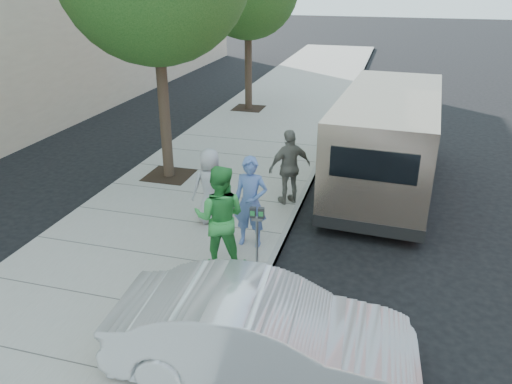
{
  "coord_description": "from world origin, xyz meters",
  "views": [
    {
      "loc": [
        3.38,
        -9.07,
        5.2
      ],
      "look_at": [
        0.86,
        -0.12,
        1.1
      ],
      "focal_mm": 35.0,
      "sensor_mm": 36.0,
      "label": 1
    }
  ],
  "objects_px": {
    "van": "(387,139)",
    "person_striped_polo": "(290,167)",
    "parking_meter": "(257,225)",
    "sedan": "(262,335)",
    "person_officer": "(251,202)",
    "person_gray_shirt": "(210,186)",
    "person_green_shirt": "(220,217)"
  },
  "relations": [
    {
      "from": "person_green_shirt",
      "to": "person_striped_polo",
      "type": "distance_m",
      "value": 3.13
    },
    {
      "from": "person_gray_shirt",
      "to": "van",
      "type": "bearing_deg",
      "value": -177.46
    },
    {
      "from": "sedan",
      "to": "person_green_shirt",
      "type": "distance_m",
      "value": 2.8
    },
    {
      "from": "parking_meter",
      "to": "person_gray_shirt",
      "type": "distance_m",
      "value": 2.18
    },
    {
      "from": "parking_meter",
      "to": "person_gray_shirt",
      "type": "bearing_deg",
      "value": 126.96
    },
    {
      "from": "person_officer",
      "to": "person_striped_polo",
      "type": "relative_size",
      "value": 1.03
    },
    {
      "from": "person_green_shirt",
      "to": "van",
      "type": "bearing_deg",
      "value": -126.37
    },
    {
      "from": "parking_meter",
      "to": "person_green_shirt",
      "type": "distance_m",
      "value": 0.69
    },
    {
      "from": "parking_meter",
      "to": "sedan",
      "type": "bearing_deg",
      "value": -78.8
    },
    {
      "from": "person_gray_shirt",
      "to": "person_striped_polo",
      "type": "height_order",
      "value": "person_striped_polo"
    },
    {
      "from": "person_green_shirt",
      "to": "person_gray_shirt",
      "type": "xyz_separation_m",
      "value": [
        -0.81,
        1.65,
        -0.16
      ]
    },
    {
      "from": "sedan",
      "to": "van",
      "type": "bearing_deg",
      "value": -14.06
    },
    {
      "from": "person_striped_polo",
      "to": "sedan",
      "type": "bearing_deg",
      "value": 59.23
    },
    {
      "from": "parking_meter",
      "to": "van",
      "type": "height_order",
      "value": "van"
    },
    {
      "from": "parking_meter",
      "to": "sedan",
      "type": "relative_size",
      "value": 0.3
    },
    {
      "from": "van",
      "to": "person_officer",
      "type": "relative_size",
      "value": 3.69
    },
    {
      "from": "person_striped_polo",
      "to": "person_officer",
      "type": "bearing_deg",
      "value": 42.46
    },
    {
      "from": "person_green_shirt",
      "to": "person_striped_polo",
      "type": "bearing_deg",
      "value": -109.1
    },
    {
      "from": "person_officer",
      "to": "person_gray_shirt",
      "type": "height_order",
      "value": "person_officer"
    },
    {
      "from": "parking_meter",
      "to": "sedan",
      "type": "xyz_separation_m",
      "value": [
        0.75,
        -2.41,
        -0.36
      ]
    },
    {
      "from": "parking_meter",
      "to": "person_striped_polo",
      "type": "xyz_separation_m",
      "value": [
        -0.05,
        3.01,
        -0.0
      ]
    },
    {
      "from": "sedan",
      "to": "person_green_shirt",
      "type": "relative_size",
      "value": 2.12
    },
    {
      "from": "sedan",
      "to": "person_striped_polo",
      "type": "relative_size",
      "value": 2.33
    },
    {
      "from": "person_gray_shirt",
      "to": "person_striped_polo",
      "type": "bearing_deg",
      "value": -175.9
    },
    {
      "from": "sedan",
      "to": "person_striped_polo",
      "type": "xyz_separation_m",
      "value": [
        -0.8,
        5.43,
        0.36
      ]
    },
    {
      "from": "person_officer",
      "to": "person_striped_polo",
      "type": "height_order",
      "value": "person_officer"
    },
    {
      "from": "person_gray_shirt",
      "to": "person_striped_polo",
      "type": "xyz_separation_m",
      "value": [
        1.44,
        1.42,
        0.06
      ]
    },
    {
      "from": "sedan",
      "to": "person_officer",
      "type": "height_order",
      "value": "person_officer"
    },
    {
      "from": "person_green_shirt",
      "to": "person_gray_shirt",
      "type": "distance_m",
      "value": 1.84
    },
    {
      "from": "van",
      "to": "person_striped_polo",
      "type": "xyz_separation_m",
      "value": [
        -2.11,
        -1.89,
        -0.27
      ]
    },
    {
      "from": "person_green_shirt",
      "to": "person_striped_polo",
      "type": "relative_size",
      "value": 1.1
    },
    {
      "from": "parking_meter",
      "to": "person_gray_shirt",
      "type": "height_order",
      "value": "person_gray_shirt"
    }
  ]
}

